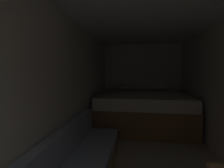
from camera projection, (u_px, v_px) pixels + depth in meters
name	position (u px, v px, depth m)	size (l,w,h in m)	color
ground_plane	(147.00, 165.00, 2.49)	(7.45, 7.45, 0.00)	#A39984
wall_back	(142.00, 81.00, 5.12)	(2.34, 0.05, 2.14)	beige
wall_left	(70.00, 91.00, 2.56)	(0.05, 5.45, 2.14)	beige
ceiling_slab	(149.00, 12.00, 2.32)	(2.34, 5.45, 0.05)	white
bed	(143.00, 110.00, 4.21)	(2.12, 1.82, 0.96)	olive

